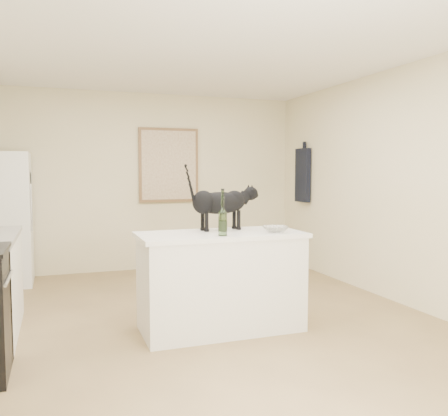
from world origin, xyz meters
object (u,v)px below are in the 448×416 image
(wine_bottle, at_px, (223,215))
(glass_bowl, at_px, (275,229))
(fridge, at_px, (3,219))
(black_cat, at_px, (220,206))

(wine_bottle, height_order, glass_bowl, wine_bottle)
(fridge, distance_m, glass_bowl, 3.70)
(glass_bowl, bearing_deg, fridge, 132.96)
(wine_bottle, bearing_deg, glass_bowl, 4.87)
(fridge, bearing_deg, wine_bottle, -54.05)
(black_cat, xyz_separation_m, wine_bottle, (-0.10, -0.38, -0.05))
(wine_bottle, relative_size, glass_bowl, 1.52)
(fridge, bearing_deg, glass_bowl, -47.04)
(black_cat, bearing_deg, fridge, 126.34)
(black_cat, distance_m, glass_bowl, 0.57)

